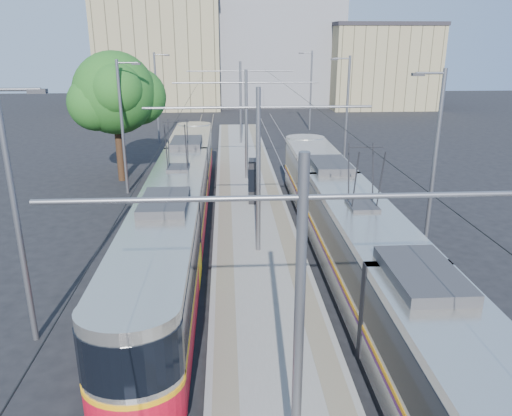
{
  "coord_description": "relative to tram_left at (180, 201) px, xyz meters",
  "views": [
    {
      "loc": [
        -1.3,
        -12.14,
        9.09
      ],
      "look_at": [
        0.02,
        9.89,
        1.6
      ],
      "focal_mm": 35.0,
      "sensor_mm": 36.0,
      "label": 1
    }
  ],
  "objects": [
    {
      "name": "tree",
      "position": [
        -4.47,
        10.34,
        4.0
      ],
      "size": [
        5.81,
        5.37,
        8.44
      ],
      "color": "#382314",
      "rests_on": "ground"
    },
    {
      "name": "platform",
      "position": [
        3.6,
        6.1,
        -1.56
      ],
      "size": [
        4.0,
        50.0,
        0.3
      ],
      "primitive_type": "cube",
      "color": "gray",
      "rests_on": "ground"
    },
    {
      "name": "tactile_strip_left",
      "position": [
        2.15,
        6.1,
        -1.4
      ],
      "size": [
        0.7,
        50.0,
        0.01
      ],
      "primitive_type": "cube",
      "color": "gray",
      "rests_on": "platform"
    },
    {
      "name": "ground",
      "position": [
        3.6,
        -10.9,
        -1.71
      ],
      "size": [
        160.0,
        160.0,
        0.0
      ],
      "primitive_type": "plane",
      "color": "black",
      "rests_on": "ground"
    },
    {
      "name": "building_left",
      "position": [
        -6.4,
        49.1,
        5.61
      ],
      "size": [
        16.32,
        12.24,
        14.61
      ],
      "color": "gray",
      "rests_on": "ground"
    },
    {
      "name": "shelter",
      "position": [
        3.83,
        3.96,
        -0.13
      ],
      "size": [
        0.76,
        1.15,
        2.44
      ],
      "rotation": [
        0.0,
        0.0,
        -0.07
      ],
      "color": "black",
      "rests_on": "platform"
    },
    {
      "name": "street_lamps",
      "position": [
        3.6,
        10.1,
        2.47
      ],
      "size": [
        15.18,
        38.22,
        8.0
      ],
      "color": "slate",
      "rests_on": "ground"
    },
    {
      "name": "rails",
      "position": [
        3.6,
        6.1,
        -1.69
      ],
      "size": [
        8.71,
        70.0,
        0.03
      ],
      "color": "gray",
      "rests_on": "ground"
    },
    {
      "name": "building_right",
      "position": [
        23.6,
        47.1,
        3.91
      ],
      "size": [
        14.28,
        10.2,
        11.21
      ],
      "color": "gray",
      "rests_on": "ground"
    },
    {
      "name": "building_centre",
      "position": [
        9.6,
        53.1,
        6.15
      ],
      "size": [
        18.36,
        14.28,
        15.7
      ],
      "color": "slate",
      "rests_on": "ground"
    },
    {
      "name": "tram_right",
      "position": [
        7.2,
        -6.08,
        0.15
      ],
      "size": [
        2.43,
        29.08,
        5.5
      ],
      "color": "black",
      "rests_on": "ground"
    },
    {
      "name": "tram_left",
      "position": [
        0.0,
        0.0,
        0.0
      ],
      "size": [
        2.43,
        28.01,
        5.5
      ],
      "color": "black",
      "rests_on": "ground"
    },
    {
      "name": "catenary",
      "position": [
        3.6,
        3.25,
        2.81
      ],
      "size": [
        9.2,
        70.0,
        7.0
      ],
      "color": "slate",
      "rests_on": "platform"
    },
    {
      "name": "tactile_strip_right",
      "position": [
        5.05,
        6.1,
        -1.4
      ],
      "size": [
        0.7,
        50.0,
        0.01
      ],
      "primitive_type": "cube",
      "color": "gray",
      "rests_on": "platform"
    }
  ]
}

